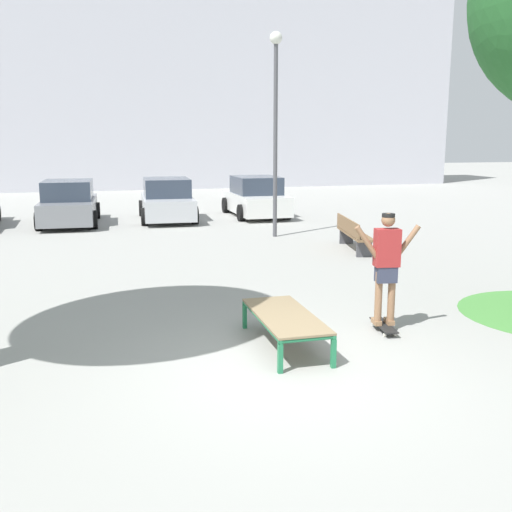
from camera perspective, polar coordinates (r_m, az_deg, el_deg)
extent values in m
plane|color=#999993|center=(7.47, 3.32, -11.16)|extent=(120.00, 120.00, 0.00)
cube|color=silver|center=(37.16, -8.00, 17.05)|extent=(35.04, 4.00, 13.46)
cube|color=#237A4C|center=(9.05, -1.10, -5.83)|extent=(0.06, 0.06, 0.38)
cube|color=#237A4C|center=(9.23, 3.14, -5.50)|extent=(0.06, 0.06, 0.38)
cube|color=#237A4C|center=(7.37, 2.36, -9.87)|extent=(0.06, 0.06, 0.38)
cube|color=#237A4C|center=(7.59, 7.48, -9.31)|extent=(0.06, 0.06, 0.38)
cylinder|color=#237A4C|center=(8.13, 0.44, -6.21)|extent=(0.07, 1.90, 0.05)
cylinder|color=#237A4C|center=(8.34, 5.11, -5.82)|extent=(0.07, 1.90, 0.05)
cylinder|color=#237A4C|center=(9.07, 1.05, -4.37)|extent=(0.76, 0.06, 0.05)
cylinder|color=#237A4C|center=(7.40, 4.99, -8.04)|extent=(0.76, 0.06, 0.05)
cube|color=#847051|center=(8.22, 2.81, -5.75)|extent=(0.78, 1.91, 0.03)
cube|color=black|center=(9.17, 12.24, -6.55)|extent=(0.32, 0.82, 0.02)
cylinder|color=silver|center=(9.42, 11.25, -6.39)|extent=(0.04, 0.06, 0.06)
cylinder|color=silver|center=(9.47, 12.12, -6.34)|extent=(0.04, 0.06, 0.06)
cylinder|color=silver|center=(8.91, 12.34, -7.45)|extent=(0.04, 0.06, 0.06)
cylinder|color=silver|center=(8.96, 13.25, -7.39)|extent=(0.04, 0.06, 0.06)
cylinder|color=#8E6647|center=(9.02, 11.74, -4.05)|extent=(0.11, 0.11, 0.82)
cube|color=#99704C|center=(9.17, 11.55, -6.24)|extent=(0.14, 0.25, 0.07)
cylinder|color=#8E6647|center=(9.09, 12.94, -4.00)|extent=(0.11, 0.11, 0.82)
cube|color=#99704C|center=(9.24, 12.74, -6.17)|extent=(0.14, 0.25, 0.07)
cube|color=#33384C|center=(8.97, 12.44, -1.72)|extent=(0.33, 0.24, 0.24)
cube|color=maroon|center=(8.89, 12.55, 0.80)|extent=(0.39, 0.27, 0.56)
cylinder|color=#8E6647|center=(8.78, 10.72, 1.26)|extent=(0.41, 0.14, 0.52)
cylinder|color=#8E6647|center=(8.98, 14.38, 1.31)|extent=(0.41, 0.14, 0.52)
sphere|color=#8E6647|center=(8.83, 12.66, 3.42)|extent=(0.20, 0.20, 0.20)
cylinder|color=black|center=(8.82, 12.68, 3.87)|extent=(0.19, 0.19, 0.05)
cube|color=slate|center=(21.17, -17.59, 4.32)|extent=(1.89, 4.27, 0.70)
cube|color=#2D3847|center=(20.95, -17.73, 6.09)|extent=(1.66, 2.17, 0.64)
cylinder|color=black|center=(22.56, -19.45, 4.06)|extent=(0.25, 0.61, 0.60)
cylinder|color=black|center=(22.43, -15.13, 4.27)|extent=(0.25, 0.61, 0.60)
cylinder|color=black|center=(20.00, -20.27, 3.18)|extent=(0.25, 0.61, 0.60)
cylinder|color=black|center=(19.85, -15.39, 3.41)|extent=(0.25, 0.61, 0.60)
cube|color=#B7BABF|center=(21.56, -8.60, 4.83)|extent=(1.92, 4.28, 0.70)
cube|color=#2D3847|center=(21.35, -8.63, 6.58)|extent=(1.67, 2.18, 0.64)
cylinder|color=black|center=(22.84, -10.96, 4.57)|extent=(0.25, 0.61, 0.60)
cylinder|color=black|center=(22.95, -6.70, 4.73)|extent=(0.25, 0.61, 0.60)
cylinder|color=black|center=(20.26, -10.73, 3.76)|extent=(0.25, 0.61, 0.60)
cylinder|color=black|center=(20.38, -5.94, 3.94)|extent=(0.25, 0.61, 0.60)
cube|color=silver|center=(22.41, -0.10, 5.19)|extent=(1.73, 4.21, 0.70)
cube|color=#2D3847|center=(22.21, 0.00, 6.87)|extent=(1.57, 2.11, 0.64)
cylinder|color=black|center=(23.49, -2.93, 4.94)|extent=(0.22, 0.60, 0.60)
cylinder|color=black|center=(23.91, 1.07, 5.06)|extent=(0.22, 0.60, 0.60)
cylinder|color=black|center=(20.97, -1.42, 4.20)|extent=(0.22, 0.60, 0.60)
cylinder|color=black|center=(21.44, 3.01, 4.34)|extent=(0.22, 0.60, 0.60)
cube|color=brown|center=(15.62, 9.54, 2.14)|extent=(0.90, 2.44, 0.06)
cube|color=brown|center=(15.54, 8.85, 2.94)|extent=(0.50, 2.36, 0.36)
cube|color=#424247|center=(16.58, 8.73, 1.88)|extent=(0.38, 0.15, 0.40)
cube|color=#424247|center=(14.74, 10.40, 0.67)|extent=(0.38, 0.15, 0.40)
cylinder|color=#4C4C51|center=(17.42, 1.88, 10.87)|extent=(0.12, 0.12, 5.50)
sphere|color=silver|center=(17.65, 1.95, 20.32)|extent=(0.36, 0.36, 0.36)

